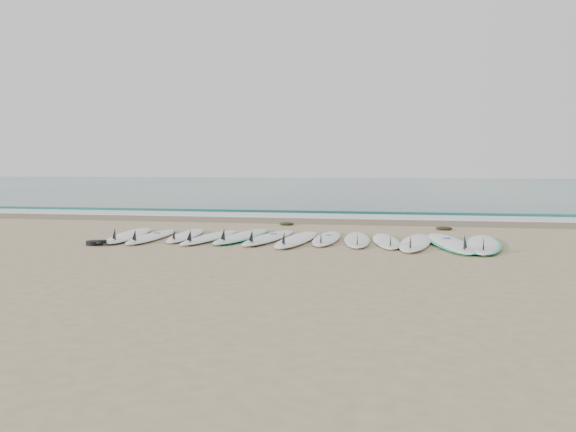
% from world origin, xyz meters
% --- Properties ---
extents(ground, '(120.00, 120.00, 0.00)m').
position_xyz_m(ground, '(0.00, 0.00, 0.00)').
color(ground, tan).
extents(ocean, '(120.00, 55.00, 0.03)m').
position_xyz_m(ocean, '(0.00, 32.50, 0.01)').
color(ocean, '#1C5653').
rests_on(ocean, ground).
extents(wet_sand_band, '(120.00, 1.80, 0.01)m').
position_xyz_m(wet_sand_band, '(0.00, 4.10, 0.01)').
color(wet_sand_band, '#6D5F48').
rests_on(wet_sand_band, ground).
extents(foam_band, '(120.00, 1.40, 0.04)m').
position_xyz_m(foam_band, '(0.00, 5.50, 0.02)').
color(foam_band, silver).
rests_on(foam_band, ground).
extents(wave_crest, '(120.00, 1.00, 0.10)m').
position_xyz_m(wave_crest, '(0.00, 7.00, 0.05)').
color(wave_crest, '#1C5653').
rests_on(wave_crest, ground).
extents(surfboard_0, '(1.01, 2.78, 0.35)m').
position_xyz_m(surfboard_0, '(-3.58, -0.18, 0.06)').
color(surfboard_0, white).
rests_on(surfboard_0, ground).
extents(surfboard_1, '(0.63, 2.55, 0.32)m').
position_xyz_m(surfboard_1, '(-3.02, -0.27, 0.06)').
color(surfboard_1, white).
rests_on(surfboard_1, ground).
extents(surfboard_2, '(0.73, 2.45, 0.31)m').
position_xyz_m(surfboard_2, '(-2.40, 0.04, 0.05)').
color(surfboard_2, white).
rests_on(surfboard_2, ground).
extents(surfboard_3, '(0.83, 2.58, 0.32)m').
position_xyz_m(surfboard_3, '(-1.80, -0.18, 0.06)').
color(surfboard_3, white).
rests_on(surfboard_3, ground).
extents(surfboard_4, '(0.97, 2.77, 0.34)m').
position_xyz_m(surfboard_4, '(-1.19, 0.14, 0.05)').
color(surfboard_4, white).
rests_on(surfboard_4, ground).
extents(surfboard_5, '(0.93, 2.72, 0.34)m').
position_xyz_m(surfboard_5, '(-0.58, -0.03, 0.06)').
color(surfboard_5, white).
rests_on(surfboard_5, ground).
extents(surfboard_6, '(0.79, 2.74, 0.35)m').
position_xyz_m(surfboard_6, '(0.03, -0.21, 0.06)').
color(surfboard_6, white).
rests_on(surfboard_6, ground).
extents(surfboard_7, '(0.54, 2.42, 0.31)m').
position_xyz_m(surfboard_7, '(0.61, 0.09, 0.05)').
color(surfboard_7, white).
rests_on(surfboard_7, ground).
extents(surfboard_8, '(0.66, 2.49, 0.31)m').
position_xyz_m(surfboard_8, '(1.23, 0.01, 0.05)').
color(surfboard_8, white).
rests_on(surfboard_8, ground).
extents(surfboard_9, '(0.71, 2.39, 0.30)m').
position_xyz_m(surfboard_9, '(1.81, -0.07, 0.05)').
color(surfboard_9, white).
rests_on(surfboard_9, ground).
extents(surfboard_10, '(0.92, 2.72, 0.34)m').
position_xyz_m(surfboard_10, '(2.36, -0.26, 0.06)').
color(surfboard_10, white).
rests_on(surfboard_10, ground).
extents(surfboard_11, '(1.07, 2.99, 0.37)m').
position_xyz_m(surfboard_11, '(3.02, -0.17, 0.06)').
color(surfboard_11, white).
rests_on(surfboard_11, ground).
extents(surfboard_12, '(1.10, 2.90, 0.36)m').
position_xyz_m(surfboard_12, '(3.60, -0.23, 0.05)').
color(surfboard_12, white).
rests_on(surfboard_12, ground).
extents(seaweed_near, '(0.39, 0.30, 0.08)m').
position_xyz_m(seaweed_near, '(-0.73, 2.92, 0.04)').
color(seaweed_near, black).
rests_on(seaweed_near, ground).
extents(seaweed_far, '(0.40, 0.31, 0.08)m').
position_xyz_m(seaweed_far, '(3.15, 2.53, 0.04)').
color(seaweed_far, black).
rests_on(seaweed_far, ground).
extents(leash_coil, '(0.46, 0.36, 0.11)m').
position_xyz_m(leash_coil, '(-3.68, -1.33, 0.05)').
color(leash_coil, black).
rests_on(leash_coil, ground).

